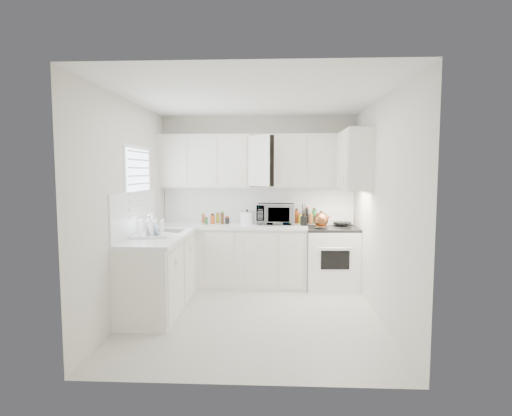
# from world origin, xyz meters

# --- Properties ---
(floor) EXTENTS (3.20, 3.20, 0.00)m
(floor) POSITION_xyz_m (0.00, 0.00, 0.00)
(floor) COLOR beige
(floor) RESTS_ON ground
(ceiling) EXTENTS (3.20, 3.20, 0.00)m
(ceiling) POSITION_xyz_m (0.00, 0.00, 2.60)
(ceiling) COLOR white
(ceiling) RESTS_ON ground
(wall_back) EXTENTS (3.00, 0.00, 3.00)m
(wall_back) POSITION_xyz_m (0.00, 1.60, 1.30)
(wall_back) COLOR beige
(wall_back) RESTS_ON ground
(wall_front) EXTENTS (3.00, 0.00, 3.00)m
(wall_front) POSITION_xyz_m (0.00, -1.60, 1.30)
(wall_front) COLOR beige
(wall_front) RESTS_ON ground
(wall_left) EXTENTS (0.00, 3.20, 3.20)m
(wall_left) POSITION_xyz_m (-1.50, 0.00, 1.30)
(wall_left) COLOR beige
(wall_left) RESTS_ON ground
(wall_right) EXTENTS (0.00, 3.20, 3.20)m
(wall_right) POSITION_xyz_m (1.50, 0.00, 1.30)
(wall_right) COLOR beige
(wall_right) RESTS_ON ground
(window_blinds) EXTENTS (0.06, 0.96, 1.06)m
(window_blinds) POSITION_xyz_m (-1.48, 0.35, 1.55)
(window_blinds) COLOR white
(window_blinds) RESTS_ON wall_left
(lower_cabinets_back) EXTENTS (2.22, 0.60, 0.90)m
(lower_cabinets_back) POSITION_xyz_m (-0.39, 1.30, 0.45)
(lower_cabinets_back) COLOR beige
(lower_cabinets_back) RESTS_ON floor
(lower_cabinets_left) EXTENTS (0.60, 1.60, 0.90)m
(lower_cabinets_left) POSITION_xyz_m (-1.20, 0.20, 0.45)
(lower_cabinets_left) COLOR beige
(lower_cabinets_left) RESTS_ON floor
(countertop_back) EXTENTS (2.24, 0.64, 0.05)m
(countertop_back) POSITION_xyz_m (-0.39, 1.29, 0.93)
(countertop_back) COLOR silver
(countertop_back) RESTS_ON lower_cabinets_back
(countertop_left) EXTENTS (0.64, 1.62, 0.05)m
(countertop_left) POSITION_xyz_m (-1.19, 0.20, 0.93)
(countertop_left) COLOR silver
(countertop_left) RESTS_ON lower_cabinets_left
(backsplash_back) EXTENTS (2.98, 0.02, 0.55)m
(backsplash_back) POSITION_xyz_m (0.00, 1.59, 1.23)
(backsplash_back) COLOR silver
(backsplash_back) RESTS_ON wall_back
(backsplash_left) EXTENTS (0.02, 1.60, 0.55)m
(backsplash_left) POSITION_xyz_m (-1.49, 0.20, 1.23)
(backsplash_left) COLOR silver
(backsplash_left) RESTS_ON wall_left
(upper_cabinets_back) EXTENTS (3.00, 0.33, 0.80)m
(upper_cabinets_back) POSITION_xyz_m (0.00, 1.44, 1.50)
(upper_cabinets_back) COLOR beige
(upper_cabinets_back) RESTS_ON wall_back
(upper_cabinets_right) EXTENTS (0.33, 0.90, 0.80)m
(upper_cabinets_right) POSITION_xyz_m (1.33, 0.82, 1.50)
(upper_cabinets_right) COLOR beige
(upper_cabinets_right) RESTS_ON wall_right
(sink) EXTENTS (0.42, 0.38, 0.30)m
(sink) POSITION_xyz_m (-1.19, 0.55, 1.07)
(sink) COLOR gray
(sink) RESTS_ON countertop_left
(stove) EXTENTS (0.78, 0.65, 1.16)m
(stove) POSITION_xyz_m (1.11, 1.28, 0.58)
(stove) COLOR white
(stove) RESTS_ON floor
(tea_kettle) EXTENTS (0.32, 0.29, 0.25)m
(tea_kettle) POSITION_xyz_m (0.93, 1.12, 1.06)
(tea_kettle) COLOR brown
(tea_kettle) RESTS_ON stove
(frying_pan) EXTENTS (0.41, 0.52, 0.04)m
(frying_pan) POSITION_xyz_m (1.29, 1.44, 0.97)
(frying_pan) COLOR black
(frying_pan) RESTS_ON stove
(microwave) EXTENTS (0.57, 0.34, 0.37)m
(microwave) POSITION_xyz_m (0.27, 1.34, 1.14)
(microwave) COLOR gray
(microwave) RESTS_ON countertop_back
(rice_cooker) EXTENTS (0.25, 0.25, 0.22)m
(rice_cooker) POSITION_xyz_m (-0.16, 1.31, 1.06)
(rice_cooker) COLOR white
(rice_cooker) RESTS_ON countertop_back
(paper_towel) EXTENTS (0.12, 0.12, 0.27)m
(paper_towel) POSITION_xyz_m (0.05, 1.43, 1.08)
(paper_towel) COLOR white
(paper_towel) RESTS_ON countertop_back
(utensil_crock) EXTENTS (0.14, 0.14, 0.33)m
(utensil_crock) POSITION_xyz_m (0.68, 1.18, 1.11)
(utensil_crock) COLOR black
(utensil_crock) RESTS_ON countertop_back
(dish_rack) EXTENTS (0.47, 0.38, 0.24)m
(dish_rack) POSITION_xyz_m (-1.25, 0.04, 1.07)
(dish_rack) COLOR white
(dish_rack) RESTS_ON countertop_left
(spice_left_0) EXTENTS (0.06, 0.06, 0.13)m
(spice_left_0) POSITION_xyz_m (-0.85, 1.42, 1.02)
(spice_left_0) COLOR #9E532B
(spice_left_0) RESTS_ON countertop_back
(spice_left_1) EXTENTS (0.06, 0.06, 0.13)m
(spice_left_1) POSITION_xyz_m (-0.78, 1.33, 1.02)
(spice_left_1) COLOR #23692E
(spice_left_1) RESTS_ON countertop_back
(spice_left_2) EXTENTS (0.06, 0.06, 0.13)m
(spice_left_2) POSITION_xyz_m (-0.70, 1.42, 1.02)
(spice_left_2) COLOR #D3521C
(spice_left_2) RESTS_ON countertop_back
(spice_left_3) EXTENTS (0.06, 0.06, 0.13)m
(spice_left_3) POSITION_xyz_m (-0.62, 1.33, 1.02)
(spice_left_3) COLOR gold
(spice_left_3) RESTS_ON countertop_back
(spice_left_4) EXTENTS (0.06, 0.06, 0.13)m
(spice_left_4) POSITION_xyz_m (-0.55, 1.42, 1.02)
(spice_left_4) COLOR #4C2C15
(spice_left_4) RESTS_ON countertop_back
(spice_left_5) EXTENTS (0.06, 0.06, 0.13)m
(spice_left_5) POSITION_xyz_m (-0.47, 1.33, 1.02)
(spice_left_5) COLOR black
(spice_left_5) RESTS_ON countertop_back
(sauce_right_0) EXTENTS (0.06, 0.06, 0.19)m
(sauce_right_0) POSITION_xyz_m (0.58, 1.46, 1.05)
(sauce_right_0) COLOR #D3521C
(sauce_right_0) RESTS_ON countertop_back
(sauce_right_1) EXTENTS (0.06, 0.06, 0.19)m
(sauce_right_1) POSITION_xyz_m (0.64, 1.40, 1.05)
(sauce_right_1) COLOR gold
(sauce_right_1) RESTS_ON countertop_back
(sauce_right_2) EXTENTS (0.06, 0.06, 0.19)m
(sauce_right_2) POSITION_xyz_m (0.69, 1.46, 1.05)
(sauce_right_2) COLOR #4C2C15
(sauce_right_2) RESTS_ON countertop_back
(sauce_right_3) EXTENTS (0.06, 0.06, 0.19)m
(sauce_right_3) POSITION_xyz_m (0.74, 1.40, 1.05)
(sauce_right_3) COLOR black
(sauce_right_3) RESTS_ON countertop_back
(sauce_right_4) EXTENTS (0.06, 0.06, 0.19)m
(sauce_right_4) POSITION_xyz_m (0.80, 1.46, 1.05)
(sauce_right_4) COLOR #9E532B
(sauce_right_4) RESTS_ON countertop_back
(sauce_right_5) EXTENTS (0.06, 0.06, 0.19)m
(sauce_right_5) POSITION_xyz_m (0.85, 1.40, 1.05)
(sauce_right_5) COLOR #23692E
(sauce_right_5) RESTS_ON countertop_back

